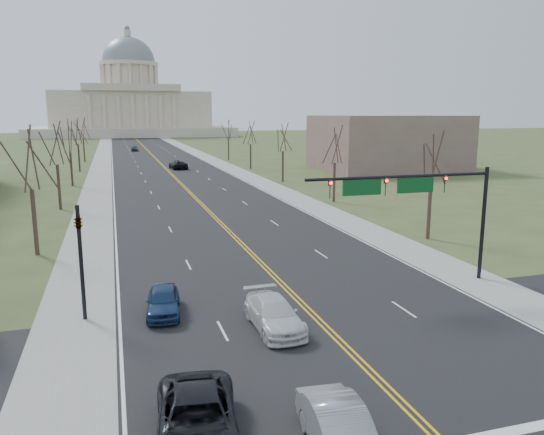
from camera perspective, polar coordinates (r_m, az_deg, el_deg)
ground at (r=19.98m, az=16.32°, el=-20.91°), size 600.00×600.00×0.00m
road at (r=124.81m, az=-12.29°, el=6.11°), size 20.00×380.00×0.01m
cross_road at (r=24.55m, az=8.49°, el=-14.17°), size 120.00×14.00×0.01m
sidewalk_left at (r=124.46m, az=-17.83°, el=5.83°), size 4.00×380.00×0.03m
sidewalk_right at (r=126.31m, az=-6.83°, el=6.35°), size 4.00×380.00×0.03m
center_line at (r=124.81m, az=-12.29°, el=6.12°), size 0.42×380.00×0.01m
edge_line_left at (r=124.44m, az=-16.81°, el=5.88°), size 0.15×380.00×0.01m
edge_line_right at (r=125.95m, az=-7.82°, el=6.31°), size 0.15×380.00×0.01m
capitol at (r=264.11m, az=-14.94°, el=11.62°), size 90.00×60.00×50.00m
signal_mast at (r=32.73m, az=15.05°, el=2.53°), size 12.12×0.44×7.20m
signal_left at (r=28.37m, az=-19.93°, el=-3.28°), size 0.32×0.36×6.00m
tree_r_0 at (r=45.75m, az=16.83°, el=5.79°), size 3.74×3.74×8.50m
tree_l_0 at (r=42.54m, az=-24.64°, el=5.41°), size 3.96×3.96×9.00m
tree_r_1 at (r=63.35m, az=6.79°, el=7.55°), size 3.74×3.74×8.50m
tree_l_1 at (r=62.37m, az=-22.23°, el=7.11°), size 3.96×3.96×9.00m
tree_r_2 at (r=82.05m, az=1.18°, el=8.44°), size 3.74×3.74×8.50m
tree_l_2 at (r=82.28m, az=-20.98°, el=7.99°), size 3.96×3.96×9.00m
tree_r_3 at (r=101.25m, az=-2.34°, el=8.95°), size 3.74×3.74×8.50m
tree_l_3 at (r=102.22m, az=-20.21°, el=8.52°), size 3.96×3.96×9.00m
tree_r_4 at (r=120.72m, az=-4.74°, el=9.28°), size 3.74×3.74×8.50m
tree_l_4 at (r=122.19m, az=-19.69°, el=8.88°), size 3.96×3.96×9.00m
bldg_right_mass at (r=102.94m, az=12.28°, el=7.88°), size 25.00×20.00×10.00m
car_sb_inner_lead at (r=17.75m, az=7.41°, el=-21.93°), size 1.99×4.87×1.57m
car_sb_outer_lead at (r=18.30m, az=-8.07°, el=-20.81°), size 3.33×6.00×1.59m
car_sb_inner_second at (r=26.48m, az=0.21°, el=-10.33°), size 2.19×5.19×1.50m
car_sb_outer_second at (r=28.87m, az=-11.62°, el=-8.76°), size 2.17×4.43×1.45m
car_far_nb at (r=103.01m, az=-10.06°, el=5.64°), size 3.26×6.20×1.66m
car_far_sb at (r=154.29m, az=-14.55°, el=7.24°), size 2.05×4.78×1.61m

